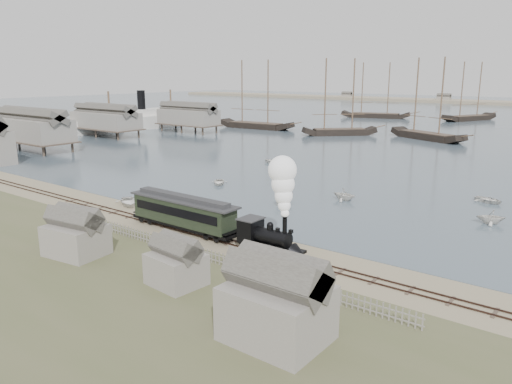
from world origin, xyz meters
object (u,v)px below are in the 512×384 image
Objects in this scene: beached_dinghy at (129,202)px; steamship at (142,109)px; locomotive at (278,212)px; passenger_coach at (183,211)px.

beached_dinghy is 0.09× the size of steamship.
passenger_coach is (-12.12, -0.00, -1.97)m from locomotive.
locomotive is 0.64× the size of passenger_coach.
beached_dinghy is at bearing 166.43° from passenger_coach.
steamship is (-81.55, 62.67, 3.51)m from passenger_coach.
locomotive is at bearing 0.00° from passenger_coach.
passenger_coach is 0.27× the size of steamship.
locomotive is 112.71m from steamship.
beached_dinghy is at bearing -123.90° from steamship.
passenger_coach is at bearing -120.48° from steamship.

